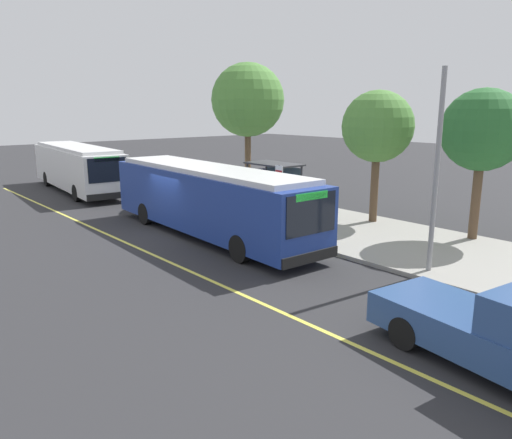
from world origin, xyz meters
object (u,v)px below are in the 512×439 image
object	(u,v)px
transit_bus_second	(77,167)
pickup_truck	(510,335)
route_sign_post	(279,188)
transit_bus_main	(209,198)
waiting_bench	(281,203)
pedestrian_commuter	(242,196)

from	to	relation	value
transit_bus_second	pickup_truck	xyz separation A→B (m)	(28.03, -2.05, -0.76)
transit_bus_second	route_sign_post	bearing A→B (deg)	8.57
transit_bus_main	waiting_bench	distance (m)	5.44
transit_bus_second	pedestrian_commuter	world-z (taller)	transit_bus_second
pickup_truck	route_sign_post	bearing A→B (deg)	158.75
pickup_truck	waiting_bench	xyz separation A→B (m)	(-14.20, 7.09, -0.22)
waiting_bench	route_sign_post	xyz separation A→B (m)	(2.57, -2.57, 1.32)
route_sign_post	transit_bus_second	bearing A→B (deg)	-171.43
transit_bus_main	transit_bus_second	size ratio (longest dim) A/B	1.04
transit_bus_second	pickup_truck	world-z (taller)	transit_bus_second
transit_bus_second	pedestrian_commuter	size ratio (longest dim) A/B	7.06
transit_bus_main	route_sign_post	xyz separation A→B (m)	(1.46, 2.67, 0.34)
route_sign_post	transit_bus_main	bearing A→B (deg)	-118.66
route_sign_post	pedestrian_commuter	world-z (taller)	route_sign_post
waiting_bench	pedestrian_commuter	size ratio (longest dim) A/B	0.95
waiting_bench	pedestrian_commuter	bearing A→B (deg)	-109.69
pickup_truck	waiting_bench	size ratio (longest dim) A/B	3.51
transit_bus_main	transit_bus_second	world-z (taller)	same
route_sign_post	waiting_bench	bearing A→B (deg)	135.07
transit_bus_main	pickup_truck	distance (m)	13.24
route_sign_post	pedestrian_commuter	xyz separation A→B (m)	(-3.28, 0.60, -0.84)
pedestrian_commuter	transit_bus_main	bearing A→B (deg)	-60.89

